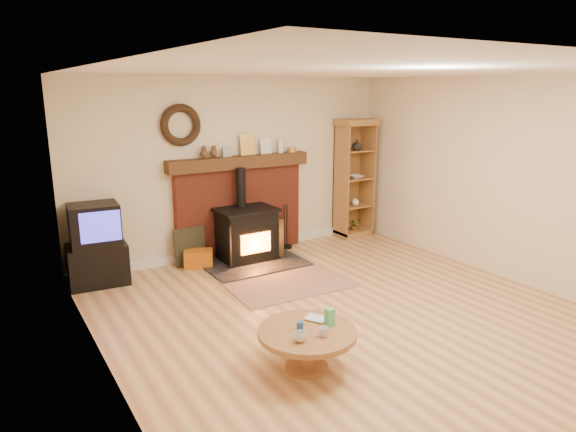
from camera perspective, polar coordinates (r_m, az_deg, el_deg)
ground at (r=5.76m, az=6.93°, el=-11.07°), size 5.50×5.50×0.00m
room_shell at (r=5.34m, az=6.68°, el=6.20°), size 5.02×5.52×2.61m
chimney_breast at (r=7.66m, az=-5.37°, el=1.64°), size 2.20×0.22×1.78m
wood_stove at (r=7.39m, az=-4.53°, el=-2.19°), size 1.40×1.00×1.33m
area_rug at (r=6.63m, az=-0.04°, el=-7.47°), size 1.57×1.12×0.01m
tv_unit at (r=6.90m, az=-20.51°, el=-3.17°), size 0.75×0.56×1.05m
curio_cabinet at (r=8.63m, az=7.27°, el=4.17°), size 0.63×0.45×1.95m
firelog_box at (r=7.30m, az=-9.92°, el=-4.69°), size 0.46×0.38×0.24m
leaning_painting at (r=7.37m, az=-10.83°, el=-3.35°), size 0.45×0.12×0.53m
fire_tools at (r=8.03m, az=-0.16°, el=-2.86°), size 0.16×0.16×0.70m
coffee_table at (r=4.63m, az=2.17°, el=-13.32°), size 0.87×0.87×0.53m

